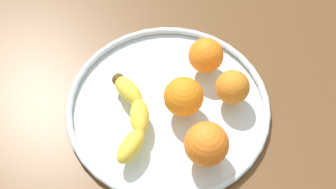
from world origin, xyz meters
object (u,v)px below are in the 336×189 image
(fruit_bowl, at_px, (168,106))
(orange_front_right, at_px, (206,55))
(orange_back_left, at_px, (233,87))
(orange_center, at_px, (184,97))
(orange_back_right, at_px, (207,144))
(banana, at_px, (132,115))

(fruit_bowl, xyz_separation_m, orange_front_right, (0.08, -0.08, 0.04))
(orange_back_left, bearing_deg, orange_center, 100.55)
(orange_front_right, bearing_deg, orange_back_right, 173.34)
(orange_back_left, bearing_deg, banana, 101.29)
(orange_front_right, height_order, orange_back_right, orange_back_right)
(orange_back_right, bearing_deg, orange_back_left, -28.29)
(banana, height_order, orange_back_right, orange_back_right)
(banana, relative_size, orange_front_right, 2.93)
(fruit_bowl, xyz_separation_m, orange_back_right, (-0.10, -0.05, 0.05))
(banana, relative_size, orange_back_right, 2.58)
(fruit_bowl, xyz_separation_m, orange_back_left, (0.01, -0.11, 0.04))
(banana, bearing_deg, orange_front_right, -52.73)
(fruit_bowl, distance_m, orange_front_right, 0.12)
(banana, distance_m, orange_center, 0.09)
(fruit_bowl, relative_size, orange_center, 5.31)
(orange_back_right, bearing_deg, orange_center, 16.52)
(orange_center, relative_size, orange_back_left, 1.14)
(fruit_bowl, relative_size, banana, 1.94)
(orange_back_right, distance_m, orange_back_left, 0.13)
(fruit_bowl, bearing_deg, orange_center, -110.55)
(banana, xyz_separation_m, orange_back_left, (0.04, -0.18, 0.01))
(orange_back_right, relative_size, orange_center, 1.06)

